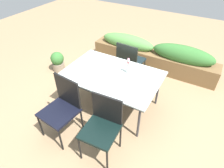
{
  "coord_description": "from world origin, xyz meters",
  "views": [
    {
      "loc": [
        1.29,
        -2.29,
        2.59
      ],
      "look_at": [
        -0.02,
        0.02,
        0.49
      ],
      "focal_mm": 30.79,
      "sensor_mm": 36.0,
      "label": 1
    }
  ],
  "objects": [
    {
      "name": "dining_table",
      "position": [
        -0.02,
        0.02,
        0.67
      ],
      "size": [
        1.62,
        1.07,
        0.71
      ],
      "color": "silver",
      "rests_on": "ground"
    },
    {
      "name": "ground_plane",
      "position": [
        0.0,
        0.0,
        0.0
      ],
      "size": [
        12.0,
        12.0,
        0.0
      ],
      "primitive_type": "plane",
      "color": "#9E7F5B"
    },
    {
      "name": "chair_near_right",
      "position": [
        0.34,
        -0.87,
        0.55
      ],
      "size": [
        0.5,
        0.5,
        0.94
      ],
      "rotation": [
        0.0,
        0.0,
        3.21
      ],
      "color": "black",
      "rests_on": "ground"
    },
    {
      "name": "planter_box",
      "position": [
        0.17,
        1.64,
        0.34
      ],
      "size": [
        2.96,
        0.44,
        0.73
      ],
      "color": "brown",
      "rests_on": "ground"
    },
    {
      "name": "potted_plant",
      "position": [
        -1.71,
        0.42,
        0.24
      ],
      "size": [
        0.3,
        0.3,
        0.47
      ],
      "color": "gray",
      "rests_on": "ground"
    },
    {
      "name": "flower_vase",
      "position": [
        0.18,
        0.19,
        0.85
      ],
      "size": [
        0.06,
        0.06,
        0.28
      ],
      "color": "silver",
      "rests_on": "dining_table"
    },
    {
      "name": "chair_near_left",
      "position": [
        -0.38,
        -0.86,
        0.55
      ],
      "size": [
        0.54,
        0.54,
        0.98
      ],
      "rotation": [
        0.0,
        0.0,
        3.04
      ],
      "color": "black",
      "rests_on": "ground"
    },
    {
      "name": "chair_far_side",
      "position": [
        -0.11,
        0.91,
        0.51
      ],
      "size": [
        0.52,
        0.52,
        0.9
      ],
      "rotation": [
        0.0,
        0.0,
        -0.06
      ],
      "color": "black",
      "rests_on": "ground"
    }
  ]
}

